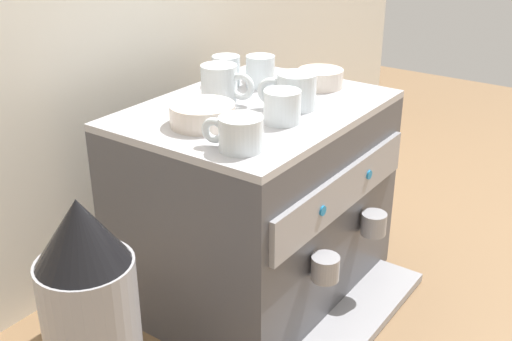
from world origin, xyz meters
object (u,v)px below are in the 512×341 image
object	(u,v)px
ceramic_cup_1	(260,71)
ceramic_cup_5	(226,70)
ceramic_cup_0	(221,84)
ceramic_cup_3	(294,91)
coffee_grinder	(92,325)
ceramic_bowl_0	(203,115)
ceramic_bowl_1	(320,79)
ceramic_cup_4	(283,106)
ceramic_cup_2	(239,133)
espresso_machine	(258,202)
milk_pitcher	(345,202)

from	to	relation	value
ceramic_cup_1	ceramic_cup_5	distance (m)	0.08
ceramic_cup_0	ceramic_cup_3	size ratio (longest dim) A/B	1.07
ceramic_cup_3	coffee_grinder	world-z (taller)	ceramic_cup_3
ceramic_cup_5	ceramic_bowl_0	size ratio (longest dim) A/B	0.70
ceramic_cup_5	ceramic_bowl_1	size ratio (longest dim) A/B	0.86
ceramic_cup_4	coffee_grinder	xyz separation A→B (m)	(-0.46, 0.07, -0.26)
ceramic_cup_2	coffee_grinder	world-z (taller)	ceramic_cup_2
coffee_grinder	ceramic_cup_0	bearing A→B (deg)	12.50
ceramic_cup_4	ceramic_bowl_0	world-z (taller)	ceramic_cup_4
coffee_grinder	espresso_machine	bearing A→B (deg)	3.15
ceramic_cup_1	coffee_grinder	distance (m)	0.69
ceramic_cup_4	ceramic_bowl_1	bearing A→B (deg)	13.15
ceramic_cup_1	ceramic_bowl_1	world-z (taller)	ceramic_cup_1
espresso_machine	ceramic_cup_1	size ratio (longest dim) A/B	6.05
ceramic_cup_2	ceramic_cup_4	world-z (taller)	ceramic_cup_4
ceramic_cup_2	ceramic_cup_0	bearing A→B (deg)	44.67
ceramic_cup_0	ceramic_cup_4	world-z (taller)	ceramic_cup_0
ceramic_cup_1	ceramic_bowl_1	distance (m)	0.14
ceramic_bowl_0	coffee_grinder	distance (m)	0.44
ceramic_cup_3	ceramic_bowl_0	size ratio (longest dim) A/B	0.89
ceramic_cup_5	ceramic_bowl_1	xyz separation A→B (m)	(0.11, -0.19, -0.01)
ceramic_bowl_1	coffee_grinder	size ratio (longest dim) A/B	0.23
coffee_grinder	ceramic_cup_3	bearing A→B (deg)	-4.30
ceramic_cup_2	ceramic_cup_5	distance (m)	0.40
ceramic_cup_1	ceramic_cup_2	size ratio (longest dim) A/B	0.84
ceramic_bowl_0	ceramic_bowl_1	world-z (taller)	ceramic_bowl_0
espresso_machine	milk_pitcher	xyz separation A→B (m)	(0.39, -0.02, -0.16)
ceramic_cup_2	ceramic_cup_3	size ratio (longest dim) A/B	0.99
ceramic_cup_5	coffee_grinder	world-z (taller)	ceramic_cup_5
ceramic_cup_2	ceramic_cup_1	bearing A→B (deg)	29.51
ceramic_bowl_1	milk_pitcher	bearing A→B (deg)	3.99
ceramic_bowl_1	ceramic_cup_5	bearing A→B (deg)	119.54
ceramic_cup_1	ceramic_cup_5	xyz separation A→B (m)	(-0.03, 0.07, -0.00)
ceramic_cup_4	ceramic_bowl_0	xyz separation A→B (m)	(-0.11, 0.12, -0.01)
ceramic_cup_2	ceramic_cup_3	bearing A→B (deg)	9.08
ceramic_cup_2	coffee_grinder	bearing A→B (deg)	165.03
ceramic_cup_1	ceramic_cup_4	xyz separation A→B (m)	(-0.17, -0.18, -0.00)
ceramic_cup_0	ceramic_cup_2	world-z (taller)	ceramic_cup_0
ceramic_bowl_0	ceramic_cup_2	bearing A→B (deg)	-113.97
espresso_machine	ceramic_cup_2	xyz separation A→B (m)	(-0.21, -0.11, 0.26)
ceramic_cup_1	ceramic_cup_2	distance (m)	0.38
ceramic_cup_0	espresso_machine	bearing A→B (deg)	-75.55
ceramic_cup_2	ceramic_cup_3	world-z (taller)	ceramic_cup_3
ceramic_cup_0	ceramic_cup_4	distance (m)	0.18
ceramic_cup_2	ceramic_bowl_1	bearing A→B (deg)	9.84
ceramic_cup_0	ceramic_bowl_1	distance (m)	0.25
ceramic_cup_3	ceramic_bowl_1	xyz separation A→B (m)	(0.16, 0.03, -0.02)
ceramic_cup_3	coffee_grinder	bearing A→B (deg)	175.70
espresso_machine	ceramic_cup_0	distance (m)	0.28
ceramic_cup_1	milk_pitcher	distance (m)	0.51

